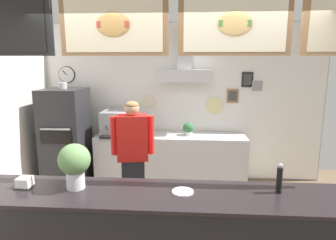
{
  "coord_description": "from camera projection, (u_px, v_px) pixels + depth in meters",
  "views": [
    {
      "loc": [
        0.14,
        -2.74,
        2.12
      ],
      "look_at": [
        -0.11,
        0.71,
        1.42
      ],
      "focal_mm": 31.88,
      "sensor_mm": 36.0,
      "label": 1
    }
  ],
  "objects": [
    {
      "name": "pepper_grinder",
      "position": [
        279.0,
        178.0,
        2.42
      ],
      "size": [
        0.05,
        0.05,
        0.25
      ],
      "color": "black",
      "rests_on": "service_counter"
    },
    {
      "name": "pizza_oven",
      "position": [
        66.0,
        139.0,
        4.89
      ],
      "size": [
        0.65,
        0.74,
        1.77
      ],
      "color": "#232326",
      "rests_on": "ground_plane"
    },
    {
      "name": "napkin_holder",
      "position": [
        25.0,
        183.0,
        2.54
      ],
      "size": [
        0.14,
        0.13,
        0.1
      ],
      "color": "#262628",
      "rests_on": "service_counter"
    },
    {
      "name": "potted_rosemary",
      "position": [
        188.0,
        129.0,
        4.99
      ],
      "size": [
        0.18,
        0.18,
        0.21
      ],
      "color": "beige",
      "rests_on": "back_prep_counter"
    },
    {
      "name": "potted_thyme",
      "position": [
        142.0,
        126.0,
        4.99
      ],
      "size": [
        0.2,
        0.2,
        0.26
      ],
      "color": "beige",
      "rests_on": "back_prep_counter"
    },
    {
      "name": "shop_worker",
      "position": [
        133.0,
        161.0,
        3.69
      ],
      "size": [
        0.52,
        0.28,
        1.64
      ],
      "rotation": [
        0.0,
        0.0,
        3.3
      ],
      "color": "#232328",
      "rests_on": "ground_plane"
    },
    {
      "name": "espresso_machine",
      "position": [
        117.0,
        123.0,
        5.02
      ],
      "size": [
        0.49,
        0.55,
        0.4
      ],
      "color": "#A3A5AD",
      "rests_on": "back_prep_counter"
    },
    {
      "name": "condiment_plate",
      "position": [
        183.0,
        192.0,
        2.45
      ],
      "size": [
        0.18,
        0.18,
        0.01
      ],
      "color": "white",
      "rests_on": "service_counter"
    },
    {
      "name": "back_wall_assembly",
      "position": [
        181.0,
        98.0,
        5.11
      ],
      "size": [
        4.91,
        2.8,
        2.75
      ],
      "color": "#9E9E99",
      "rests_on": "ground_plane"
    },
    {
      "name": "basil_vase",
      "position": [
        75.0,
        164.0,
        2.49
      ],
      "size": [
        0.27,
        0.27,
        0.39
      ],
      "color": "silver",
      "rests_on": "service_counter"
    },
    {
      "name": "back_prep_counter",
      "position": [
        171.0,
        160.0,
        5.1
      ],
      "size": [
        2.51,
        0.6,
        0.88
      ],
      "color": "silver",
      "rests_on": "ground_plane"
    }
  ]
}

